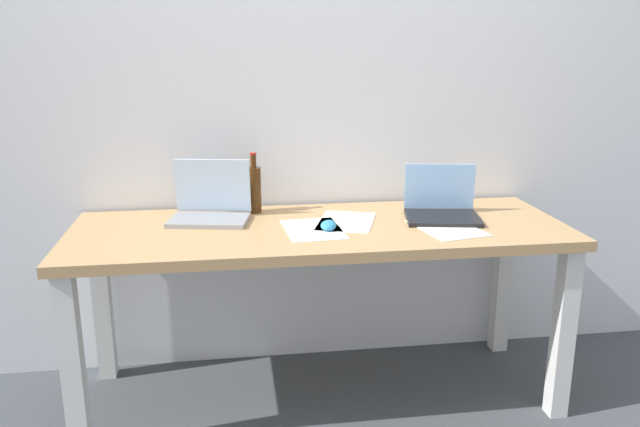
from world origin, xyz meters
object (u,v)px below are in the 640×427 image
at_px(laptop_right, 441,208).
at_px(desk, 320,249).
at_px(laptop_left, 210,207).
at_px(computer_mouse, 329,225).
at_px(beer_bottle, 254,188).

bearing_deg(laptop_right, desk, -174.58).
xyz_separation_m(laptop_left, computer_mouse, (0.45, -0.20, -0.04)).
bearing_deg(beer_bottle, computer_mouse, -48.03).
distance_m(laptop_right, computer_mouse, 0.49).
distance_m(desk, beer_bottle, 0.40).
bearing_deg(desk, beer_bottle, 135.11).
relative_size(laptop_left, laptop_right, 1.04).
height_order(laptop_left, beer_bottle, beer_bottle).
height_order(laptop_left, computer_mouse, laptop_left).
bearing_deg(laptop_left, computer_mouse, -24.44).
relative_size(desk, beer_bottle, 7.60).
relative_size(laptop_left, computer_mouse, 3.41).
bearing_deg(laptop_right, beer_bottle, 165.47).
bearing_deg(laptop_right, laptop_left, 173.88).
xyz_separation_m(desk, laptop_left, (-0.42, 0.15, 0.15)).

